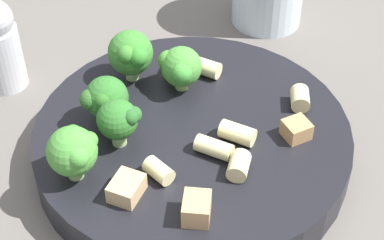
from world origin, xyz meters
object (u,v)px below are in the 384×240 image
object	(u,v)px
broccoli_floret_0	(73,151)
broccoli_floret_4	(105,99)
chicken_chunk_2	(127,188)
broccoli_floret_3	(131,53)
rigatoni_1	(159,171)
rigatoni_2	(239,166)
rigatoni_4	(237,133)
broccoli_floret_2	(180,67)
rigatoni_6	(214,148)
chicken_chunk_0	(197,209)
rigatoni_0	(208,68)
rigatoni_3	(300,98)
broccoli_floret_1	(119,120)
rigatoni_5	(173,66)
chicken_chunk_1	(296,130)
pasta_bowl	(192,140)

from	to	relation	value
broccoli_floret_0	broccoli_floret_4	bearing A→B (deg)	-175.88
chicken_chunk_2	broccoli_floret_3	bearing A→B (deg)	-158.44
broccoli_floret_4	rigatoni_1	world-z (taller)	broccoli_floret_4
rigatoni_2	rigatoni_4	distance (m)	0.04
broccoli_floret_2	rigatoni_6	world-z (taller)	broccoli_floret_2
chicken_chunk_0	rigatoni_0	bearing A→B (deg)	-164.29
rigatoni_2	rigatoni_3	distance (m)	0.09
broccoli_floret_1	broccoli_floret_4	distance (m)	0.03
broccoli_floret_2	broccoli_floret_3	world-z (taller)	broccoli_floret_3
rigatoni_5	rigatoni_0	bearing A→B (deg)	102.35
chicken_chunk_0	broccoli_floret_2	bearing A→B (deg)	-155.15
broccoli_floret_0	chicken_chunk_2	size ratio (longest dim) A/B	1.74
broccoli_floret_3	chicken_chunk_2	xyz separation A→B (m)	(0.13, 0.05, -0.02)
broccoli_floret_4	rigatoni_4	bearing A→B (deg)	97.84
rigatoni_1	chicken_chunk_2	xyz separation A→B (m)	(0.02, -0.02, 0.00)
rigatoni_0	chicken_chunk_1	xyz separation A→B (m)	(0.05, 0.09, -0.00)
rigatoni_2	broccoli_floret_2	bearing A→B (deg)	-136.25
broccoli_floret_2	rigatoni_2	size ratio (longest dim) A/B	1.84
broccoli_floret_3	rigatoni_2	distance (m)	0.14
rigatoni_3	rigatoni_4	world-z (taller)	same
broccoli_floret_1	chicken_chunk_1	xyz separation A→B (m)	(-0.05, 0.13, -0.02)
pasta_bowl	broccoli_floret_0	distance (m)	0.11
broccoli_floret_2	chicken_chunk_2	xyz separation A→B (m)	(0.13, 0.01, -0.02)
broccoli_floret_4	chicken_chunk_2	distance (m)	0.08
chicken_chunk_2	broccoli_floret_0	bearing A→B (deg)	-96.20
rigatoni_1	rigatoni_3	size ratio (longest dim) A/B	1.09
rigatoni_4	rigatoni_5	world-z (taller)	same
broccoli_floret_3	chicken_chunk_2	world-z (taller)	broccoli_floret_3
broccoli_floret_1	rigatoni_0	distance (m)	0.11
rigatoni_6	broccoli_floret_0	bearing A→B (deg)	-57.87
pasta_bowl	rigatoni_5	xyz separation A→B (m)	(-0.06, -0.04, 0.02)
rigatoni_0	rigatoni_5	xyz separation A→B (m)	(0.01, -0.03, -0.00)
broccoli_floret_1	rigatoni_5	xyz separation A→B (m)	(-0.10, 0.01, -0.02)
broccoli_floret_0	chicken_chunk_1	bearing A→B (deg)	123.81
pasta_bowl	rigatoni_0	size ratio (longest dim) A/B	11.91
pasta_bowl	rigatoni_4	bearing A→B (deg)	90.50
rigatoni_2	pasta_bowl	bearing A→B (deg)	-124.42
broccoli_floret_0	rigatoni_3	xyz separation A→B (m)	(-0.13, 0.14, -0.02)
broccoli_floret_0	rigatoni_0	size ratio (longest dim) A/B	2.06
broccoli_floret_0	rigatoni_0	bearing A→B (deg)	160.15
chicken_chunk_2	broccoli_floret_4	bearing A→B (deg)	-144.95
rigatoni_0	rigatoni_3	xyz separation A→B (m)	(0.01, 0.09, 0.00)
broccoli_floret_0	chicken_chunk_1	size ratio (longest dim) A/B	2.29
rigatoni_0	rigatoni_4	world-z (taller)	same
broccoli_floret_3	broccoli_floret_0	bearing A→B (deg)	3.31
broccoli_floret_4	rigatoni_3	size ratio (longest dim) A/B	2.03
broccoli_floret_2	chicken_chunk_0	distance (m)	0.14
chicken_chunk_1	rigatoni_1	bearing A→B (deg)	-48.17
pasta_bowl	rigatoni_0	world-z (taller)	rigatoni_0
rigatoni_1	chicken_chunk_2	distance (m)	0.03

